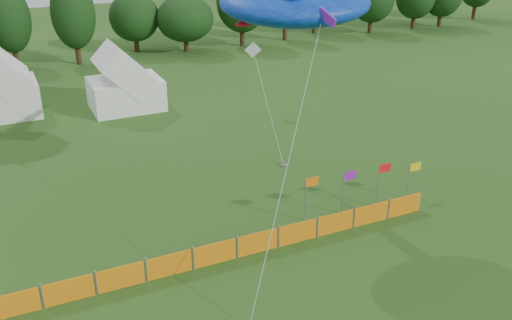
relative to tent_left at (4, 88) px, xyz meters
name	(u,v)px	position (x,y,z in m)	size (l,w,h in m)	color
treeline	(100,16)	(9.63, 13.45, 2.19)	(104.57, 8.78, 8.36)	#382314
tent_left	(4,88)	(0.00, 0.00, 0.00)	(4.49, 4.49, 3.96)	white
tent_right	(125,84)	(8.15, -2.30, -0.14)	(5.22, 4.18, 3.68)	white
barrier_fence	(236,248)	(7.76, -24.05, -1.50)	(19.90, 0.06, 1.00)	orange
flag_row	(362,182)	(15.13, -22.64, -0.53)	(6.73, 0.36, 2.28)	gray
stingray_kite	(292,1)	(11.74, -21.15, 8.21)	(9.18, 15.70, 11.42)	blue
small_kite_white	(261,79)	(15.84, -9.47, 1.23)	(3.29, 10.13, 5.12)	silver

